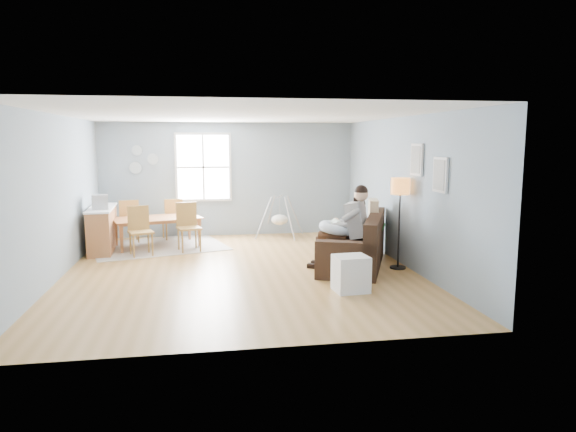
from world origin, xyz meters
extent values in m
cube|color=#AC7C3D|center=(0.00, 0.00, -0.04)|extent=(8.40, 9.40, 0.08)
cube|color=white|center=(0.00, 0.00, 3.00)|extent=(8.40, 9.40, 0.60)
cube|color=#8093A7|center=(0.00, 4.66, 1.35)|extent=(8.40, 0.08, 3.90)
cube|color=#8093A7|center=(0.00, -4.66, 1.35)|extent=(8.40, 0.08, 3.90)
cube|color=#8093A7|center=(4.16, 0.00, 1.35)|extent=(0.08, 9.40, 3.90)
cube|color=silver|center=(-0.60, 3.47, 1.65)|extent=(1.32, 0.06, 1.62)
cube|color=white|center=(-0.60, 3.44, 1.65)|extent=(1.20, 0.02, 1.50)
cube|color=silver|center=(-0.60, 3.43, 1.65)|extent=(1.20, 0.03, 0.04)
cube|color=silver|center=(-0.60, 3.43, 1.65)|extent=(0.04, 0.03, 1.50)
cube|color=silver|center=(2.97, -1.50, 1.75)|extent=(0.04, 0.44, 0.54)
cube|color=slate|center=(2.94, -1.50, 1.75)|extent=(0.01, 0.36, 0.46)
cube|color=silver|center=(2.97, -0.60, 1.95)|extent=(0.04, 0.44, 0.54)
cube|color=slate|center=(2.94, -0.60, 1.95)|extent=(0.01, 0.36, 0.46)
cylinder|color=#899CA5|center=(-2.10, 3.47, 2.05)|extent=(0.24, 0.02, 0.24)
cylinder|color=#899CA5|center=(-1.75, 3.47, 1.85)|extent=(0.26, 0.02, 0.26)
cylinder|color=#899CA5|center=(-2.15, 3.47, 1.65)|extent=(0.28, 0.02, 0.28)
cube|color=black|center=(2.07, 0.03, 0.23)|extent=(1.83, 2.54, 0.47)
cube|color=black|center=(2.43, -0.12, 0.71)|extent=(1.11, 2.24, 0.48)
cube|color=black|center=(1.66, -0.94, 0.56)|extent=(1.01, 0.59, 0.18)
cube|color=black|center=(2.48, 1.01, 0.56)|extent=(1.01, 0.59, 0.18)
cube|color=#155C16|center=(2.35, 0.76, 0.60)|extent=(1.32, 1.21, 0.04)
cube|color=#B8A78C|center=(2.59, 0.47, 0.87)|extent=(0.31, 0.60, 0.58)
cube|color=gray|center=(2.02, -0.33, 0.91)|extent=(0.57, 0.61, 0.66)
sphere|color=#E2AD8A|center=(2.08, -0.36, 1.35)|extent=(0.24, 0.24, 0.24)
sphere|color=black|center=(2.08, -0.36, 1.40)|extent=(0.23, 0.23, 0.23)
cylinder|color=#331D12|center=(1.62, -0.24, 0.60)|extent=(0.53, 0.40, 0.18)
cylinder|color=#331D12|center=(1.73, -0.03, 0.60)|extent=(0.53, 0.40, 0.18)
cylinder|color=#331D12|center=(1.40, -0.13, 0.29)|extent=(0.14, 0.14, 0.58)
cylinder|color=#331D12|center=(1.52, 0.09, 0.29)|extent=(0.14, 0.14, 0.58)
cube|color=black|center=(1.33, -0.08, 0.04)|extent=(0.28, 0.22, 0.08)
cube|color=black|center=(1.44, 0.13, 0.04)|extent=(0.28, 0.22, 0.08)
torus|color=silver|center=(1.70, -0.18, 0.74)|extent=(0.83, 0.82, 0.26)
cylinder|color=silver|center=(1.70, -0.18, 0.81)|extent=(0.15, 0.33, 0.14)
sphere|color=#E2AD8A|center=(1.73, 0.01, 0.84)|extent=(0.12, 0.12, 0.12)
cube|color=silver|center=(2.21, 0.21, 0.79)|extent=(0.36, 0.38, 0.43)
sphere|color=#E2AD8A|center=(2.24, 0.20, 1.08)|extent=(0.20, 0.20, 0.20)
sphere|color=black|center=(2.24, 0.20, 1.11)|extent=(0.19, 0.19, 0.19)
cylinder|color=#D93570|center=(1.92, 0.25, 0.60)|extent=(0.36, 0.24, 0.11)
cylinder|color=#D93570|center=(1.99, 0.40, 0.60)|extent=(0.36, 0.24, 0.11)
cylinder|color=#D93570|center=(1.77, 0.32, 0.40)|extent=(0.09, 0.09, 0.35)
cylinder|color=#D93570|center=(1.84, 0.46, 0.40)|extent=(0.09, 0.09, 0.35)
cylinder|color=black|center=(2.80, -0.33, 0.02)|extent=(0.29, 0.29, 0.03)
cylinder|color=black|center=(2.80, -0.33, 0.71)|extent=(0.03, 0.03, 1.43)
cylinder|color=orange|center=(2.80, -0.33, 1.48)|extent=(0.33, 0.33, 0.29)
cube|color=white|center=(1.56, -1.56, 0.27)|extent=(0.53, 0.48, 0.55)
cube|color=black|center=(1.34, -1.58, 0.27)|extent=(0.06, 0.37, 0.44)
cube|color=#A39F95|center=(-1.60, 2.34, 0.01)|extent=(3.16, 2.72, 0.01)
imported|color=#915B2F|center=(-1.60, 2.34, 0.32)|extent=(2.01, 1.47, 0.63)
cube|color=olive|center=(-1.85, 1.48, 0.48)|extent=(0.56, 0.56, 0.04)
cube|color=olive|center=(-1.91, 1.67, 0.74)|extent=(0.42, 0.17, 0.49)
cylinder|color=olive|center=(-1.97, 1.26, 0.24)|extent=(0.04, 0.04, 0.48)
cylinder|color=olive|center=(-1.63, 1.37, 0.24)|extent=(0.04, 0.04, 0.48)
cylinder|color=olive|center=(-2.08, 1.60, 0.24)|extent=(0.04, 0.04, 0.48)
cylinder|color=olive|center=(-1.74, 1.71, 0.24)|extent=(0.04, 0.04, 0.48)
cube|color=olive|center=(-0.92, 1.76, 0.48)|extent=(0.55, 0.55, 0.04)
cube|color=olive|center=(-0.97, 1.95, 0.75)|extent=(0.43, 0.15, 0.50)
cylinder|color=olive|center=(-1.05, 1.53, 0.24)|extent=(0.04, 0.04, 0.48)
cylinder|color=olive|center=(-0.70, 1.63, 0.24)|extent=(0.04, 0.04, 0.48)
cylinder|color=olive|center=(-1.15, 1.89, 0.24)|extent=(0.04, 0.04, 0.48)
cylinder|color=olive|center=(-0.79, 1.98, 0.24)|extent=(0.04, 0.04, 0.48)
cube|color=olive|center=(-2.28, 2.93, 0.47)|extent=(0.53, 0.53, 0.04)
cube|color=olive|center=(-2.23, 2.74, 0.74)|extent=(0.42, 0.13, 0.48)
cylinder|color=olive|center=(-2.14, 3.15, 0.24)|extent=(0.04, 0.04, 0.47)
cylinder|color=olive|center=(-2.49, 3.07, 0.24)|extent=(0.04, 0.04, 0.47)
cylinder|color=olive|center=(-2.06, 2.80, 0.24)|extent=(0.04, 0.04, 0.47)
cylinder|color=olive|center=(-2.41, 2.72, 0.24)|extent=(0.04, 0.04, 0.47)
cube|color=olive|center=(-1.35, 3.21, 0.46)|extent=(0.54, 0.54, 0.04)
cube|color=olive|center=(-1.29, 3.02, 0.72)|extent=(0.41, 0.16, 0.47)
cylinder|color=olive|center=(-1.23, 3.42, 0.23)|extent=(0.04, 0.04, 0.46)
cylinder|color=olive|center=(-1.56, 3.32, 0.23)|extent=(0.04, 0.04, 0.46)
cylinder|color=olive|center=(-1.13, 3.09, 0.23)|extent=(0.04, 0.04, 0.46)
cylinder|color=olive|center=(-1.46, 2.99, 0.23)|extent=(0.04, 0.04, 0.46)
cube|color=#915B2F|center=(-2.70, 2.13, 0.44)|extent=(0.55, 1.62, 0.88)
cube|color=white|center=(-2.70, 2.13, 0.89)|extent=(0.58, 1.66, 0.04)
cube|color=#ABABAF|center=(-2.66, 1.82, 1.06)|extent=(0.36, 0.34, 0.29)
cube|color=black|center=(-2.80, 1.79, 1.06)|extent=(0.07, 0.24, 0.20)
cylinder|color=#ABABAF|center=(1.15, 3.00, 0.97)|extent=(0.24, 0.53, 0.04)
ellipsoid|color=beige|center=(1.15, 3.00, 0.42)|extent=(0.40, 0.40, 0.24)
cylinder|color=#ABABAF|center=(1.15, 3.00, 0.70)|extent=(0.01, 0.01, 0.44)
cylinder|color=#ABABAF|center=(0.75, 2.83, 0.50)|extent=(0.44, 0.23, 0.97)
cylinder|color=#ABABAF|center=(1.33, 2.60, 0.50)|extent=(0.21, 0.45, 0.97)
cylinder|color=#ABABAF|center=(0.98, 3.41, 0.50)|extent=(0.21, 0.45, 0.97)
cylinder|color=#ABABAF|center=(1.56, 3.18, 0.50)|extent=(0.44, 0.23, 0.97)
camera|label=1|loc=(-0.62, -8.85, 2.26)|focal=32.00mm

